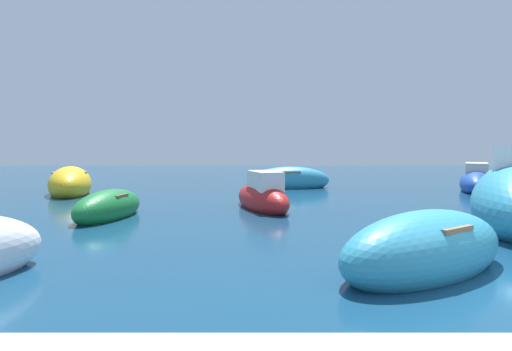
{
  "coord_description": "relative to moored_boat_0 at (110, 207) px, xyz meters",
  "views": [
    {
      "loc": [
        -4.47,
        -5.46,
        2.11
      ],
      "look_at": [
        -4.53,
        10.54,
        0.98
      ],
      "focal_mm": 28.87,
      "sensor_mm": 36.0,
      "label": 1
    }
  ],
  "objects": [
    {
      "name": "moored_boat_5",
      "position": [
        6.1,
        8.79,
        0.09
      ],
      "size": [
        4.35,
        2.16,
        1.41
      ],
      "rotation": [
        0.0,
        0.0,
        0.15
      ],
      "color": "teal",
      "rests_on": "ground"
    },
    {
      "name": "moored_boat_3",
      "position": [
        7.22,
        -5.33,
        0.07
      ],
      "size": [
        3.97,
        3.34,
        1.35
      ],
      "rotation": [
        0.0,
        0.0,
        0.59
      ],
      "color": "teal",
      "rests_on": "ground"
    },
    {
      "name": "moored_boat_2",
      "position": [
        -3.91,
        6.16,
        0.14
      ],
      "size": [
        3.14,
        4.73,
        1.59
      ],
      "rotation": [
        0.0,
        0.0,
        1.91
      ],
      "color": "gold",
      "rests_on": "ground"
    },
    {
      "name": "moored_boat_1",
      "position": [
        14.9,
        7.43,
        0.13
      ],
      "size": [
        3.2,
        4.46,
        1.62
      ],
      "rotation": [
        0.0,
        0.0,
        4.24
      ],
      "color": "#1E479E",
      "rests_on": "ground"
    },
    {
      "name": "moored_boat_0",
      "position": [
        0.0,
        0.0,
        0.0
      ],
      "size": [
        1.76,
        3.33,
        1.08
      ],
      "rotation": [
        0.0,
        0.0,
        4.53
      ],
      "color": "#197233",
      "rests_on": "ground"
    },
    {
      "name": "moored_boat_6",
      "position": [
        4.6,
        1.77,
        0.09
      ],
      "size": [
        2.4,
        3.99,
        1.54
      ],
      "rotation": [
        0.0,
        0.0,
        1.9
      ],
      "color": "#B21E1E",
      "rests_on": "ground"
    }
  ]
}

